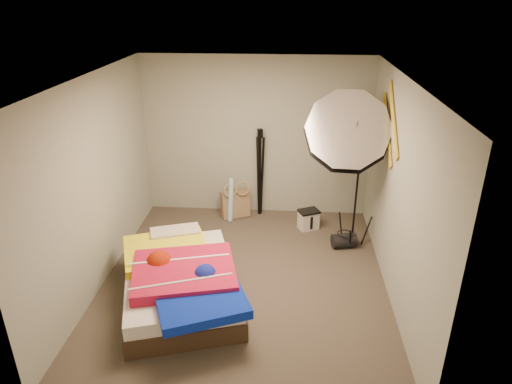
# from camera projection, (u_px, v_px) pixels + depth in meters

# --- Properties ---
(floor) EXTENTS (4.00, 4.00, 0.00)m
(floor) POSITION_uv_depth(u_px,v_px,m) (245.00, 280.00, 5.75)
(floor) COLOR #4B4237
(floor) RESTS_ON ground
(ceiling) EXTENTS (4.00, 4.00, 0.00)m
(ceiling) POSITION_uv_depth(u_px,v_px,m) (242.00, 79.00, 4.73)
(ceiling) COLOR silver
(ceiling) RESTS_ON wall_back
(wall_back) EXTENTS (3.50, 0.00, 3.50)m
(wall_back) POSITION_uv_depth(u_px,v_px,m) (256.00, 138.00, 7.06)
(wall_back) COLOR #9DA293
(wall_back) RESTS_ON floor
(wall_front) EXTENTS (3.50, 0.00, 3.50)m
(wall_front) POSITION_uv_depth(u_px,v_px,m) (217.00, 296.00, 3.42)
(wall_front) COLOR #9DA293
(wall_front) RESTS_ON floor
(wall_left) EXTENTS (0.00, 4.00, 4.00)m
(wall_left) POSITION_uv_depth(u_px,v_px,m) (96.00, 185.00, 5.36)
(wall_left) COLOR #9DA293
(wall_left) RESTS_ON floor
(wall_right) EXTENTS (0.00, 4.00, 4.00)m
(wall_right) POSITION_uv_depth(u_px,v_px,m) (398.00, 194.00, 5.12)
(wall_right) COLOR #9DA293
(wall_right) RESTS_ON floor
(tote_bag) EXTENTS (0.49, 0.36, 0.46)m
(tote_bag) POSITION_uv_depth(u_px,v_px,m) (235.00, 204.00, 7.26)
(tote_bag) COLOR #9F8060
(tote_bag) RESTS_ON floor
(wrapping_roll) EXTENTS (0.11, 0.21, 0.69)m
(wrapping_roll) POSITION_uv_depth(u_px,v_px,m) (231.00, 200.00, 7.12)
(wrapping_roll) COLOR #58AAD5
(wrapping_roll) RESTS_ON floor
(camera_case) EXTENTS (0.34, 0.30, 0.28)m
(camera_case) POSITION_uv_depth(u_px,v_px,m) (308.00, 220.00, 6.93)
(camera_case) COLOR silver
(camera_case) RESTS_ON floor
(duffel_bag) EXTENTS (0.37, 0.28, 0.21)m
(duffel_bag) POSITION_uv_depth(u_px,v_px,m) (344.00, 241.00, 6.44)
(duffel_bag) COLOR black
(duffel_bag) RESTS_ON floor
(wall_stripe_upper) EXTENTS (0.02, 0.91, 0.78)m
(wall_stripe_upper) POSITION_uv_depth(u_px,v_px,m) (393.00, 119.00, 5.39)
(wall_stripe_upper) COLOR gold
(wall_stripe_upper) RESTS_ON wall_right
(wall_stripe_lower) EXTENTS (0.02, 0.91, 0.78)m
(wall_stripe_lower) POSITION_uv_depth(u_px,v_px,m) (387.00, 129.00, 5.69)
(wall_stripe_lower) COLOR gold
(wall_stripe_lower) RESTS_ON wall_right
(bed) EXTENTS (1.77, 2.12, 0.53)m
(bed) POSITION_uv_depth(u_px,v_px,m) (181.00, 280.00, 5.29)
(bed) COLOR #3F2C1D
(bed) RESTS_ON floor
(photo_umbrella) EXTENTS (1.41, 1.08, 2.35)m
(photo_umbrella) POSITION_uv_depth(u_px,v_px,m) (347.00, 133.00, 5.79)
(photo_umbrella) COLOR black
(photo_umbrella) RESTS_ON floor
(camera_tripod) EXTENTS (0.09, 0.09, 1.42)m
(camera_tripod) POSITION_uv_depth(u_px,v_px,m) (260.00, 167.00, 7.12)
(camera_tripod) COLOR black
(camera_tripod) RESTS_ON floor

